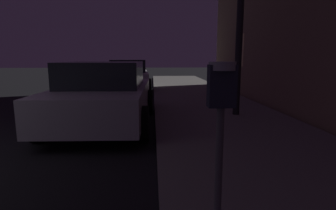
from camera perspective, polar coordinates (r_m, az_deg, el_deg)
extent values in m
cube|color=slate|center=(3.47, 26.64, -15.79)|extent=(3.20, 36.00, 0.15)
cylinder|color=#59595B|center=(2.11, 10.62, -14.26)|extent=(0.06, 0.06, 1.02)
cube|color=#232838|center=(1.94, 11.25, 3.93)|extent=(0.19, 0.11, 0.30)
cylinder|color=#999EA5|center=(1.93, 11.39, 8.07)|extent=(0.19, 0.19, 0.06)
cube|color=black|center=(1.92, 9.67, 5.13)|extent=(0.01, 0.08, 0.11)
cube|color=#B7B7BF|center=(6.28, -13.30, 0.97)|extent=(1.99, 4.10, 0.64)
cube|color=#1E2328|center=(6.21, -13.53, 6.25)|extent=(1.70, 1.94, 0.56)
cylinder|color=black|center=(7.76, -18.25, 0.61)|extent=(0.24, 0.67, 0.66)
cylinder|color=black|center=(7.44, -4.13, 0.71)|extent=(0.24, 0.67, 0.66)
cylinder|color=black|center=(5.44, -25.70, -3.71)|extent=(0.24, 0.67, 0.66)
cylinder|color=black|center=(4.98, -5.33, -3.94)|extent=(0.24, 0.67, 0.66)
cube|color=silver|center=(12.77, -8.25, 5.58)|extent=(1.91, 4.36, 0.64)
cube|color=#1E2328|center=(12.58, -8.35, 8.15)|extent=(1.60, 2.01, 0.56)
cylinder|color=black|center=(14.17, -11.54, 4.93)|extent=(0.25, 0.67, 0.66)
cylinder|color=black|center=(14.11, -4.49, 5.08)|extent=(0.25, 0.67, 0.66)
cylinder|color=black|center=(11.54, -12.78, 3.78)|extent=(0.25, 0.67, 0.66)
cylinder|color=black|center=(11.47, -4.13, 3.96)|extent=(0.25, 0.67, 0.66)
cube|color=#F2D17F|center=(10.90, 15.01, 11.10)|extent=(0.06, 0.90, 1.20)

